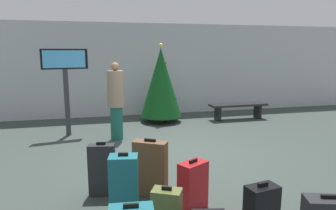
% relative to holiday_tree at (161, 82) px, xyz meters
% --- Properties ---
extents(ground_plane, '(16.00, 16.00, 0.00)m').
position_rel_holiday_tree_xyz_m(ground_plane, '(-0.27, -2.80, -1.16)').
color(ground_plane, '#38423D').
extents(back_wall, '(16.00, 0.20, 2.91)m').
position_rel_holiday_tree_xyz_m(back_wall, '(-0.27, 1.23, 0.30)').
color(back_wall, '#B7BCC1').
rests_on(back_wall, ground_plane).
extents(holiday_tree, '(1.19, 1.19, 2.27)m').
position_rel_holiday_tree_xyz_m(holiday_tree, '(0.00, 0.00, 0.00)').
color(holiday_tree, '#4C3319').
rests_on(holiday_tree, ground_plane).
extents(flight_info_kiosk, '(1.07, 0.24, 2.10)m').
position_rel_holiday_tree_xyz_m(flight_info_kiosk, '(-2.54, -0.85, 0.35)').
color(flight_info_kiosk, '#333338').
rests_on(flight_info_kiosk, ground_plane).
extents(waiting_bench, '(1.76, 0.44, 0.48)m').
position_rel_holiday_tree_xyz_m(waiting_bench, '(2.34, -0.25, -0.79)').
color(waiting_bench, black).
rests_on(waiting_bench, ground_plane).
extents(traveller_0, '(0.53, 0.53, 1.80)m').
position_rel_holiday_tree_xyz_m(traveller_0, '(-1.40, -1.49, -0.21)').
color(traveller_0, '#19594C').
rests_on(traveller_0, ground_plane).
extents(suitcase_0, '(0.39, 0.31, 0.82)m').
position_rel_holiday_tree_xyz_m(suitcase_0, '(-1.58, -4.93, -0.77)').
color(suitcase_0, '#19606B').
rests_on(suitcase_0, ground_plane).
extents(suitcase_4, '(0.39, 0.23, 0.79)m').
position_rel_holiday_tree_xyz_m(suitcase_4, '(-1.83, -4.30, -0.78)').
color(suitcase_4, '#232326').
rests_on(suitcase_4, ground_plane).
extents(suitcase_5, '(0.44, 0.38, 0.68)m').
position_rel_holiday_tree_xyz_m(suitcase_5, '(-0.69, -4.99, -0.84)').
color(suitcase_5, '#B2191E').
rests_on(suitcase_5, ground_plane).
extents(suitcase_7, '(0.51, 0.40, 0.84)m').
position_rel_holiday_tree_xyz_m(suitcase_7, '(-1.16, -4.45, -0.76)').
color(suitcase_7, brown).
rests_on(suitcase_7, ground_plane).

